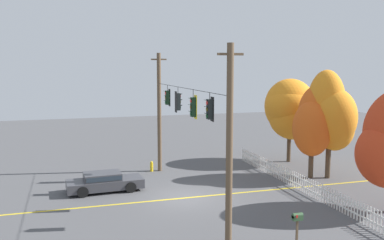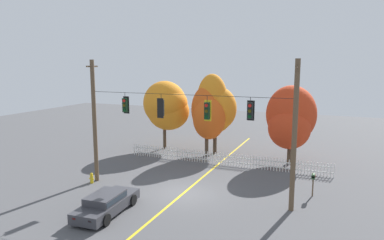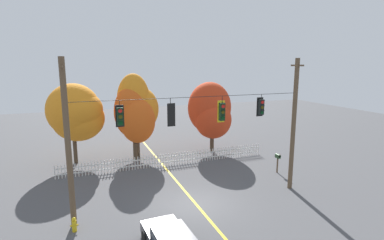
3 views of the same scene
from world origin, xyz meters
TOP-DOWN VIEW (x-y plane):
  - ground at (0.00, 0.00)m, footprint 80.00×80.00m
  - lane_centerline_stripe at (0.00, 0.00)m, footprint 0.16×36.00m
  - signal_support_span at (0.00, 0.00)m, footprint 13.53×1.10m
  - traffic_signal_southbound_primary at (-4.11, 0.01)m, footprint 0.43×0.38m
  - traffic_signal_eastbound_side at (-1.47, -0.01)m, footprint 0.43×0.38m
  - traffic_signal_westbound_side at (1.58, 0.01)m, footprint 0.43×0.38m
  - traffic_signal_northbound_secondary at (4.16, 0.01)m, footprint 0.43×0.38m
  - white_picket_fence at (0.42, 7.06)m, footprint 16.76×0.06m
  - autumn_maple_near_fence at (-6.26, 10.28)m, footprint 4.45×3.91m
  - autumn_maple_mid at (-1.81, 9.44)m, footprint 3.27×2.91m
  - autumn_oak_far_east at (-1.41, 10.47)m, footprint 3.56×3.01m
  - autumn_maple_far_west at (5.26, 9.74)m, footprint 4.06×4.18m
  - parked_car at (-2.69, -4.28)m, footprint 2.05×4.57m
  - fire_hydrant at (-6.60, -0.60)m, footprint 0.38×0.22m
  - roadside_mailbox at (7.59, 2.67)m, footprint 0.25×0.44m

SIDE VIEW (x-z plane):
  - ground at x=0.00m, z-range 0.00..0.00m
  - lane_centerline_stripe at x=0.00m, z-range 0.00..0.01m
  - fire_hydrant at x=-6.60m, z-range -0.01..0.73m
  - white_picket_fence at x=0.42m, z-range 0.00..1.01m
  - parked_car at x=-2.69m, z-range 0.03..1.18m
  - roadside_mailbox at x=7.59m, z-range 0.46..1.90m
  - autumn_maple_far_west at x=5.26m, z-range 0.49..6.90m
  - autumn_maple_mid at x=-1.81m, z-range 0.64..6.83m
  - autumn_maple_near_fence at x=-6.26m, z-range 0.92..7.45m
  - autumn_oak_far_east at x=-1.41m, z-range 0.59..7.84m
  - signal_support_span at x=0.00m, z-range 0.07..8.47m
  - traffic_signal_westbound_side at x=1.58m, z-range 4.60..6.14m
  - traffic_signal_eastbound_side at x=-1.47m, z-range 4.65..6.15m
  - traffic_signal_southbound_primary at x=-4.11m, z-range 4.77..6.15m
  - traffic_signal_northbound_secondary at x=4.16m, z-range 4.84..6.18m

